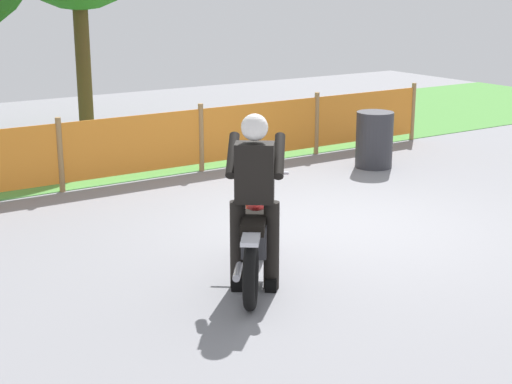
# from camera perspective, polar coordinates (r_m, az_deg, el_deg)

# --- Properties ---
(ground) EXTENTS (24.00, 24.00, 0.02)m
(ground) POSITION_cam_1_polar(r_m,az_deg,el_deg) (9.40, 5.95, -2.52)
(ground) COLOR gray
(grass_verge) EXTENTS (24.00, 5.00, 0.01)m
(grass_verge) POSITION_cam_1_polar(r_m,az_deg,el_deg) (14.22, -8.98, 3.57)
(grass_verge) COLOR #4C8C3D
(grass_verge) RESTS_ON ground
(barrier_fence) EXTENTS (9.00, 0.08, 1.05)m
(barrier_fence) POSITION_cam_1_polar(r_m,az_deg,el_deg) (11.92, -4.06, 4.09)
(barrier_fence) COLOR #997547
(barrier_fence) RESTS_ON ground
(motorcycle_lead) EXTENTS (1.31, 1.68, 0.96)m
(motorcycle_lead) POSITION_cam_1_polar(r_m,az_deg,el_deg) (7.54, -0.01, -3.17)
(motorcycle_lead) COLOR black
(motorcycle_lead) RESTS_ON ground
(rider_lead) EXTENTS (0.72, 0.73, 1.69)m
(rider_lead) POSITION_cam_1_polar(r_m,az_deg,el_deg) (7.22, -0.10, -0.25)
(rider_lead) COLOR black
(rider_lead) RESTS_ON ground
(oil_drum) EXTENTS (0.58, 0.58, 0.88)m
(oil_drum) POSITION_cam_1_polar(r_m,az_deg,el_deg) (12.31, 8.71, 3.83)
(oil_drum) COLOR #2D2D33
(oil_drum) RESTS_ON ground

